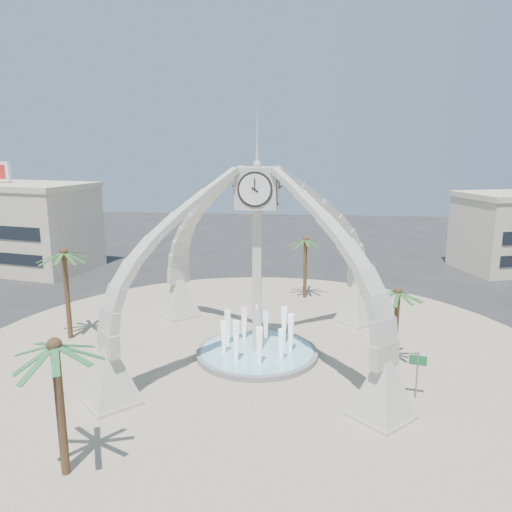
# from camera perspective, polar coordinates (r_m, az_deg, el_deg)

# --- Properties ---
(ground) EXTENTS (140.00, 140.00, 0.00)m
(ground) POSITION_cam_1_polar(r_m,az_deg,el_deg) (33.54, 0.12, -11.36)
(ground) COLOR #282828
(ground) RESTS_ON ground
(plaza) EXTENTS (40.00, 40.00, 0.06)m
(plaza) POSITION_cam_1_polar(r_m,az_deg,el_deg) (33.53, 0.12, -11.31)
(plaza) COLOR tan
(plaza) RESTS_ON ground
(clock_tower) EXTENTS (17.94, 17.94, 16.30)m
(clock_tower) POSITION_cam_1_polar(r_m,az_deg,el_deg) (31.49, 0.13, -0.49)
(clock_tower) COLOR beige
(clock_tower) RESTS_ON ground
(fountain) EXTENTS (8.00, 8.00, 3.62)m
(fountain) POSITION_cam_1_polar(r_m,az_deg,el_deg) (33.43, 0.12, -10.91)
(fountain) COLOR gray
(fountain) RESTS_ON ground
(palm_east) EXTENTS (4.57, 4.57, 5.56)m
(palm_east) POSITION_cam_1_polar(r_m,az_deg,el_deg) (31.61, 15.93, -4.03)
(palm_east) COLOR brown
(palm_east) RESTS_ON ground
(palm_west) EXTENTS (3.82, 3.82, 7.07)m
(palm_west) POSITION_cam_1_polar(r_m,az_deg,el_deg) (36.99, -21.12, 0.27)
(palm_west) COLOR brown
(palm_west) RESTS_ON ground
(palm_north) EXTENTS (3.43, 3.43, 6.06)m
(palm_north) POSITION_cam_1_polar(r_m,az_deg,el_deg) (44.59, 5.71, 1.77)
(palm_north) COLOR brown
(palm_north) RESTS_ON ground
(palm_south) EXTENTS (5.05, 5.05, 6.54)m
(palm_south) POSITION_cam_1_polar(r_m,az_deg,el_deg) (21.67, -22.03, -9.65)
(palm_south) COLOR brown
(palm_south) RESTS_ON ground
(street_sign) EXTENTS (0.98, 0.24, 2.71)m
(street_sign) POSITION_cam_1_polar(r_m,az_deg,el_deg) (28.92, 17.99, -11.86)
(street_sign) COLOR slate
(street_sign) RESTS_ON ground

